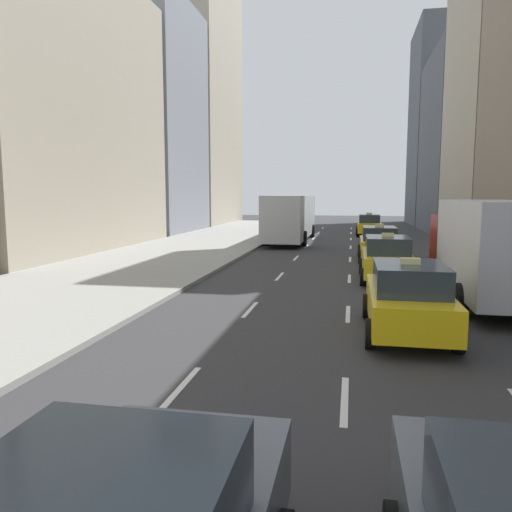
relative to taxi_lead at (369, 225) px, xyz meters
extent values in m
cube|color=gray|center=(-11.00, -14.28, -0.81)|extent=(8.00, 66.00, 0.15)
cube|color=white|center=(-4.20, -33.28, -0.87)|extent=(0.12, 2.00, 0.01)
cube|color=white|center=(-4.20, -27.28, -0.87)|extent=(0.12, 2.00, 0.01)
cube|color=white|center=(-4.20, -21.28, -0.87)|extent=(0.12, 2.00, 0.01)
cube|color=white|center=(-4.20, -15.28, -0.87)|extent=(0.12, 2.00, 0.01)
cube|color=white|center=(-4.20, -9.28, -0.87)|extent=(0.12, 2.00, 0.01)
cube|color=white|center=(-4.20, -3.28, -0.87)|extent=(0.12, 2.00, 0.01)
cube|color=white|center=(-4.20, 2.72, -0.87)|extent=(0.12, 2.00, 0.01)
cube|color=white|center=(-4.20, 8.72, -0.87)|extent=(0.12, 2.00, 0.01)
cube|color=white|center=(-1.40, -33.28, -0.87)|extent=(0.12, 2.00, 0.01)
cube|color=white|center=(-1.40, -27.28, -0.87)|extent=(0.12, 2.00, 0.01)
cube|color=white|center=(-1.40, -21.28, -0.87)|extent=(0.12, 2.00, 0.01)
cube|color=white|center=(-1.40, -15.28, -0.87)|extent=(0.12, 2.00, 0.01)
cube|color=white|center=(-1.40, -9.28, -0.87)|extent=(0.12, 2.00, 0.01)
cube|color=white|center=(-1.40, -3.28, -0.87)|extent=(0.12, 2.00, 0.01)
cube|color=white|center=(-1.40, 2.72, -0.87)|extent=(0.12, 2.00, 0.01)
cube|color=white|center=(-1.40, 8.72, -0.87)|extent=(0.12, 2.00, 0.01)
cube|color=white|center=(1.40, -27.28, -0.87)|extent=(0.12, 2.00, 0.01)
cube|color=white|center=(1.40, -21.28, -0.87)|extent=(0.12, 2.00, 0.01)
cube|color=white|center=(1.40, -15.28, -0.87)|extent=(0.12, 2.00, 0.01)
cube|color=white|center=(1.40, -9.28, -0.87)|extent=(0.12, 2.00, 0.01)
cube|color=white|center=(1.40, -3.28, -0.87)|extent=(0.12, 2.00, 0.01)
cube|color=white|center=(1.40, 2.72, -0.87)|extent=(0.12, 2.00, 0.01)
cube|color=white|center=(1.40, 8.72, -0.87)|extent=(0.12, 2.00, 0.01)
cube|color=#A89E89|center=(-18.00, -14.64, 7.27)|extent=(6.00, 17.61, 16.30)
cube|color=gray|center=(-18.00, 0.28, 8.75)|extent=(6.00, 10.89, 19.26)
cube|color=#A89E89|center=(-18.00, 13.46, 13.33)|extent=(6.00, 14.33, 28.43)
cube|color=#4C515B|center=(8.00, 5.12, 6.75)|extent=(6.00, 12.99, 15.25)
cube|color=#4C515B|center=(8.00, 17.57, 9.77)|extent=(6.00, 10.78, 21.29)
cube|color=yellow|center=(0.00, 0.07, -0.17)|extent=(1.80, 4.40, 0.76)
cube|color=#28333D|center=(0.00, -0.19, 0.53)|extent=(1.58, 2.29, 0.64)
cube|color=#F2E599|center=(0.00, -0.19, 0.92)|extent=(0.44, 0.20, 0.14)
cylinder|color=black|center=(-0.90, 1.43, -0.55)|extent=(0.22, 0.66, 0.66)
cylinder|color=black|center=(0.90, 1.43, -0.55)|extent=(0.22, 0.66, 0.66)
cylinder|color=black|center=(-0.90, -1.29, -0.55)|extent=(0.22, 0.66, 0.66)
cylinder|color=black|center=(0.90, -1.29, -0.55)|extent=(0.22, 0.66, 0.66)
cube|color=yellow|center=(0.00, -21.38, -0.17)|extent=(1.80, 4.40, 0.76)
cube|color=#28333D|center=(0.00, -21.64, 0.53)|extent=(1.58, 2.29, 0.64)
cube|color=#F2E599|center=(0.00, -21.64, 0.92)|extent=(0.44, 0.20, 0.14)
cylinder|color=black|center=(-0.90, -20.01, -0.55)|extent=(0.22, 0.66, 0.66)
cylinder|color=black|center=(0.90, -20.01, -0.55)|extent=(0.22, 0.66, 0.66)
cylinder|color=black|center=(-0.90, -22.74, -0.55)|extent=(0.22, 0.66, 0.66)
cylinder|color=black|center=(0.90, -22.74, -0.55)|extent=(0.22, 0.66, 0.66)
cube|color=yellow|center=(0.00, -15.38, -0.17)|extent=(1.80, 4.40, 0.76)
cube|color=#28333D|center=(0.00, -15.65, 0.53)|extent=(1.58, 2.29, 0.64)
cube|color=#F2E599|center=(0.00, -15.65, 0.92)|extent=(0.44, 0.20, 0.14)
cylinder|color=black|center=(-0.90, -14.02, -0.55)|extent=(0.22, 0.66, 0.66)
cylinder|color=black|center=(0.90, -14.02, -0.55)|extent=(0.22, 0.66, 0.66)
cylinder|color=black|center=(-0.90, -16.75, -0.55)|extent=(0.22, 0.66, 0.66)
cylinder|color=black|center=(0.90, -16.75, -0.55)|extent=(0.22, 0.66, 0.66)
cube|color=yellow|center=(0.00, -29.02, -0.17)|extent=(1.80, 4.40, 0.76)
cube|color=#28333D|center=(0.00, -29.28, 0.53)|extent=(1.58, 2.29, 0.64)
cube|color=#F2E599|center=(0.00, -29.28, 0.92)|extent=(0.44, 0.20, 0.14)
cylinder|color=black|center=(-0.90, -27.66, -0.55)|extent=(0.22, 0.66, 0.66)
cylinder|color=black|center=(0.90, -27.66, -0.55)|extent=(0.22, 0.66, 0.66)
cylinder|color=black|center=(-0.90, -30.38, -0.55)|extent=(0.22, 0.66, 0.66)
cylinder|color=black|center=(0.90, -30.38, -0.55)|extent=(0.22, 0.66, 0.66)
cube|color=#B7BCC1|center=(-5.60, -5.99, 0.92)|extent=(2.50, 11.60, 2.90)
cube|color=#28333D|center=(-5.60, -0.24, 1.27)|extent=(2.30, 0.12, 1.40)
cube|color=#28333D|center=(-6.81, -5.99, 1.27)|extent=(0.08, 9.86, 1.10)
cube|color=yellow|center=(-5.60, -0.24, 2.17)|extent=(1.50, 0.10, 0.36)
cylinder|color=black|center=(-6.85, -2.39, -0.38)|extent=(0.30, 1.00, 1.00)
cylinder|color=black|center=(-4.35, -2.39, -0.38)|extent=(0.30, 1.00, 1.00)
cylinder|color=black|center=(-6.85, -9.18, -0.38)|extent=(0.30, 1.00, 1.00)
cylinder|color=black|center=(-4.35, -9.18, -0.38)|extent=(0.30, 1.00, 1.00)
cube|color=maroon|center=(2.80, -21.41, 0.62)|extent=(2.10, 2.40, 2.10)
cube|color=#28333D|center=(2.80, -20.26, 0.92)|extent=(1.90, 0.10, 0.90)
cube|color=silver|center=(2.80, -25.61, 0.92)|extent=(2.30, 6.00, 2.70)
cylinder|color=black|center=(1.75, -21.41, -0.43)|extent=(0.28, 0.90, 0.90)
cylinder|color=black|center=(3.85, -21.41, -0.43)|extent=(0.28, 0.90, 0.90)
cylinder|color=black|center=(1.65, -26.81, -0.43)|extent=(0.28, 0.90, 0.90)
camera|label=1|loc=(-1.35, -41.18, 2.45)|focal=35.00mm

